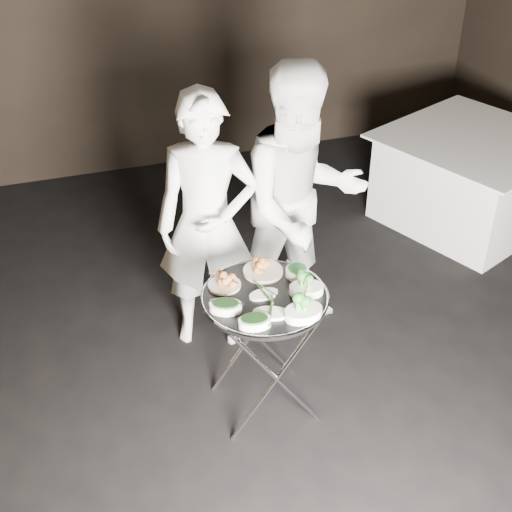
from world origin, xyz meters
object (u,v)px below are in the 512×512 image
object	(u,v)px
tray_stand	(264,347)
serving_tray	(265,297)
waiter_right	(301,204)
dining_table	(470,179)
waiter_left	(207,225)

from	to	relation	value
tray_stand	serving_tray	size ratio (longest dim) A/B	1.14
waiter_right	dining_table	bearing A→B (deg)	20.44
serving_tray	waiter_left	size ratio (longest dim) A/B	0.41
waiter_left	dining_table	size ratio (longest dim) A/B	1.30
serving_tray	waiter_right	bearing A→B (deg)	55.68
waiter_left	serving_tray	bearing A→B (deg)	-62.84
tray_stand	waiter_right	world-z (taller)	waiter_right
serving_tray	waiter_left	world-z (taller)	waiter_left
tray_stand	waiter_right	xyz separation A→B (m)	(0.47, 0.69, 0.46)
dining_table	waiter_right	bearing A→B (deg)	-155.83
waiter_left	waiter_right	xyz separation A→B (m)	(0.59, -0.03, 0.06)
tray_stand	dining_table	distance (m)	2.72
waiter_left	dining_table	world-z (taller)	waiter_left
serving_tray	dining_table	distance (m)	2.75
tray_stand	serving_tray	world-z (taller)	serving_tray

